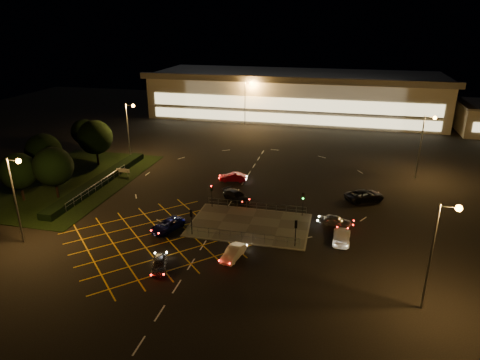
% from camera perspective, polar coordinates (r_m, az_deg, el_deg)
% --- Properties ---
extents(ground, '(180.00, 180.00, 0.00)m').
position_cam_1_polar(ground, '(54.67, -0.32, -4.90)').
color(ground, black).
rests_on(ground, ground).
extents(pedestrian_island, '(14.00, 9.00, 0.12)m').
position_cam_1_polar(pedestrian_island, '(52.49, 1.29, -5.99)').
color(pedestrian_island, '#4C4944').
rests_on(pedestrian_island, ground).
extents(grass_verge, '(18.00, 30.00, 0.08)m').
position_cam_1_polar(grass_verge, '(70.98, -21.61, -0.17)').
color(grass_verge, black).
rests_on(grass_verge, ground).
extents(hedge, '(2.00, 26.00, 1.00)m').
position_cam_1_polar(hedge, '(68.15, -18.19, -0.17)').
color(hedge, black).
rests_on(hedge, ground).
extents(supermarket, '(72.00, 26.50, 10.50)m').
position_cam_1_polar(supermarket, '(111.89, 7.40, 11.26)').
color(supermarket, beige).
rests_on(supermarket, ground).
extents(streetlight_sw, '(1.78, 0.56, 10.03)m').
position_cam_1_polar(streetlight_sw, '(51.85, -27.67, -1.02)').
color(streetlight_sw, slate).
rests_on(streetlight_sw, ground).
extents(streetlight_se, '(1.78, 0.56, 10.03)m').
position_cam_1_polar(streetlight_se, '(38.91, 25.00, -7.56)').
color(streetlight_se, slate).
rests_on(streetlight_se, ground).
extents(streetlight_nw, '(1.78, 0.56, 10.03)m').
position_cam_1_polar(streetlight_nw, '(76.63, -14.50, 7.26)').
color(streetlight_nw, slate).
rests_on(streetlight_nw, ground).
extents(streetlight_ne, '(1.78, 0.56, 10.03)m').
position_cam_1_polar(streetlight_ne, '(71.07, 23.40, 5.15)').
color(streetlight_ne, slate).
rests_on(streetlight_ne, ground).
extents(streetlight_far_left, '(1.78, 0.56, 10.03)m').
position_cam_1_polar(streetlight_far_left, '(99.62, 0.93, 10.97)').
color(streetlight_far_left, slate).
rests_on(streetlight_far_left, ground).
extents(streetlight_far_right, '(1.78, 0.56, 10.03)m').
position_cam_1_polar(streetlight_far_right, '(101.02, 24.25, 9.30)').
color(streetlight_far_right, slate).
rests_on(streetlight_far_right, ground).
extents(signal_sw, '(0.28, 0.30, 3.15)m').
position_cam_1_polar(signal_sw, '(49.55, -6.51, -4.88)').
color(signal_sw, black).
rests_on(signal_sw, pedestrian_island).
extents(signal_se, '(0.28, 0.30, 3.15)m').
position_cam_1_polar(signal_se, '(47.12, 7.45, -6.35)').
color(signal_se, black).
rests_on(signal_se, pedestrian_island).
extents(signal_nw, '(0.28, 0.30, 3.15)m').
position_cam_1_polar(signal_nw, '(56.44, -3.79, -1.46)').
color(signal_nw, black).
rests_on(signal_nw, pedestrian_island).
extents(signal_ne, '(0.28, 0.30, 3.15)m').
position_cam_1_polar(signal_ne, '(54.33, 8.41, -2.57)').
color(signal_ne, black).
rests_on(signal_ne, pedestrian_island).
extents(tree_a, '(5.04, 5.04, 6.86)m').
position_cam_1_polar(tree_a, '(64.96, -27.46, 1.04)').
color(tree_a, black).
rests_on(tree_a, ground).
extents(tree_b, '(5.40, 5.40, 7.35)m').
position_cam_1_polar(tree_b, '(71.94, -24.72, 3.52)').
color(tree_b, black).
rests_on(tree_b, ground).
extents(tree_c, '(5.76, 5.76, 7.84)m').
position_cam_1_polar(tree_c, '(75.85, -18.75, 5.42)').
color(tree_c, black).
rests_on(tree_c, ground).
extents(tree_d, '(4.68, 4.68, 6.37)m').
position_cam_1_polar(tree_d, '(84.14, -20.07, 6.06)').
color(tree_d, black).
rests_on(tree_d, ground).
extents(tree_e, '(5.40, 5.40, 7.35)m').
position_cam_1_polar(tree_e, '(63.85, -23.64, 1.64)').
color(tree_e, black).
rests_on(tree_e, ground).
extents(car_near_silver, '(2.54, 3.89, 1.23)m').
position_cam_1_polar(car_near_silver, '(44.54, -10.71, -10.90)').
color(car_near_silver, '#999B9F').
rests_on(car_near_silver, ground).
extents(car_queue_white, '(2.08, 4.04, 1.27)m').
position_cam_1_polar(car_queue_white, '(45.53, -0.90, -9.70)').
color(car_queue_white, silver).
rests_on(car_queue_white, ground).
extents(car_left_blue, '(3.55, 5.04, 1.28)m').
position_cam_1_polar(car_left_blue, '(51.81, -9.67, -5.98)').
color(car_left_blue, '#0C0F4C').
rests_on(car_left_blue, ground).
extents(car_far_dkgrey, '(4.82, 4.38, 1.35)m').
position_cam_1_polar(car_far_dkgrey, '(59.11, -0.48, -2.12)').
color(car_far_dkgrey, black).
rests_on(car_far_dkgrey, ground).
extents(car_right_silver, '(3.87, 1.80, 1.28)m').
position_cam_1_polar(car_right_silver, '(53.45, 12.64, -5.32)').
color(car_right_silver, '#A4A6AB').
rests_on(car_right_silver, ground).
extents(car_circ_red, '(4.22, 2.08, 1.33)m').
position_cam_1_polar(car_circ_red, '(65.94, -0.96, 0.38)').
color(car_circ_red, maroon).
rests_on(car_circ_red, ground).
extents(car_east_grey, '(5.98, 4.85, 1.51)m').
position_cam_1_polar(car_east_grey, '(61.44, 16.29, -2.00)').
color(car_east_grey, black).
rests_on(car_east_grey, ground).
extents(car_approach_white, '(2.06, 4.76, 1.36)m').
position_cam_1_polar(car_approach_white, '(49.97, 13.39, -7.29)').
color(car_approach_white, silver).
rests_on(car_approach_white, ground).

